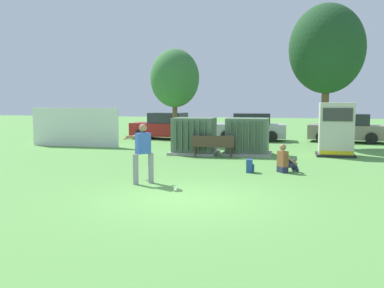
{
  "coord_description": "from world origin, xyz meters",
  "views": [
    {
      "loc": [
        2.52,
        -10.29,
        2.45
      ],
      "look_at": [
        -0.68,
        3.5,
        1.0
      ],
      "focal_mm": 41.09,
      "sensor_mm": 36.0,
      "label": 1
    }
  ],
  "objects_px": {
    "transformer_mid_west": "(247,137)",
    "generator_enclosure": "(336,130)",
    "transformer_west": "(194,136)",
    "park_bench": "(213,144)",
    "sports_ball": "(176,190)",
    "seated_spectator": "(285,161)",
    "parked_car_left_of_center": "(250,128)",
    "batter": "(142,150)",
    "parked_car_leftmost": "(166,127)",
    "parked_car_right_of_center": "(347,129)",
    "backpack": "(250,166)"
  },
  "relations": [
    {
      "from": "transformer_mid_west",
      "to": "generator_enclosure",
      "type": "xyz_separation_m",
      "value": [
        3.75,
        0.49,
        0.35
      ]
    },
    {
      "from": "transformer_west",
      "to": "transformer_mid_west",
      "type": "distance_m",
      "value": 2.37
    },
    {
      "from": "park_bench",
      "to": "sports_ball",
      "type": "distance_m",
      "value": 7.13
    },
    {
      "from": "generator_enclosure",
      "to": "seated_spectator",
      "type": "distance_m",
      "value": 5.32
    },
    {
      "from": "park_bench",
      "to": "parked_car_left_of_center",
      "type": "xyz_separation_m",
      "value": [
        0.8,
        7.87,
        0.22
      ]
    },
    {
      "from": "batter",
      "to": "seated_spectator",
      "type": "distance_m",
      "value": 5.01
    },
    {
      "from": "parked_car_leftmost",
      "to": "parked_car_right_of_center",
      "type": "xyz_separation_m",
      "value": [
        10.64,
        0.38,
        0.0
      ]
    },
    {
      "from": "parked_car_left_of_center",
      "to": "parked_car_right_of_center",
      "type": "distance_m",
      "value": 5.5
    },
    {
      "from": "seated_spectator",
      "to": "batter",
      "type": "bearing_deg",
      "value": -143.78
    },
    {
      "from": "generator_enclosure",
      "to": "batter",
      "type": "height_order",
      "value": "generator_enclosure"
    },
    {
      "from": "parked_car_left_of_center",
      "to": "seated_spectator",
      "type": "bearing_deg",
      "value": -78.54
    },
    {
      "from": "park_bench",
      "to": "seated_spectator",
      "type": "relative_size",
      "value": 1.89
    },
    {
      "from": "parked_car_leftmost",
      "to": "generator_enclosure",
      "type": "bearing_deg",
      "value": -33.11
    },
    {
      "from": "transformer_west",
      "to": "park_bench",
      "type": "xyz_separation_m",
      "value": [
        1.02,
        -0.87,
        -0.25
      ]
    },
    {
      "from": "batter",
      "to": "sports_ball",
      "type": "distance_m",
      "value": 1.79
    },
    {
      "from": "transformer_mid_west",
      "to": "parked_car_right_of_center",
      "type": "bearing_deg",
      "value": 54.83
    },
    {
      "from": "transformer_mid_west",
      "to": "parked_car_leftmost",
      "type": "bearing_deg",
      "value": 130.56
    },
    {
      "from": "generator_enclosure",
      "to": "parked_car_left_of_center",
      "type": "relative_size",
      "value": 0.54
    },
    {
      "from": "backpack",
      "to": "parked_car_leftmost",
      "type": "distance_m",
      "value": 12.93
    },
    {
      "from": "generator_enclosure",
      "to": "parked_car_left_of_center",
      "type": "bearing_deg",
      "value": 124.27
    },
    {
      "from": "parked_car_leftmost",
      "to": "transformer_mid_west",
      "type": "bearing_deg",
      "value": -49.44
    },
    {
      "from": "park_bench",
      "to": "parked_car_right_of_center",
      "type": "bearing_deg",
      "value": 52.2
    },
    {
      "from": "seated_spectator",
      "to": "parked_car_right_of_center",
      "type": "distance_m",
      "value": 11.85
    },
    {
      "from": "park_bench",
      "to": "sports_ball",
      "type": "relative_size",
      "value": 20.22
    },
    {
      "from": "transformer_west",
      "to": "sports_ball",
      "type": "distance_m",
      "value": 8.12
    },
    {
      "from": "sports_ball",
      "to": "seated_spectator",
      "type": "distance_m",
      "value": 4.74
    },
    {
      "from": "transformer_mid_west",
      "to": "park_bench",
      "type": "distance_m",
      "value": 1.74
    },
    {
      "from": "backpack",
      "to": "seated_spectator",
      "type": "bearing_deg",
      "value": 14.08
    },
    {
      "from": "seated_spectator",
      "to": "parked_car_right_of_center",
      "type": "relative_size",
      "value": 0.22
    },
    {
      "from": "parked_car_leftmost",
      "to": "park_bench",
      "type": "bearing_deg",
      "value": -60.64
    },
    {
      "from": "generator_enclosure",
      "to": "sports_ball",
      "type": "bearing_deg",
      "value": -118.96
    },
    {
      "from": "transformer_mid_west",
      "to": "park_bench",
      "type": "bearing_deg",
      "value": -141.08
    },
    {
      "from": "transformer_west",
      "to": "parked_car_leftmost",
      "type": "height_order",
      "value": "same"
    },
    {
      "from": "parked_car_leftmost",
      "to": "parked_car_right_of_center",
      "type": "relative_size",
      "value": 1.0
    },
    {
      "from": "generator_enclosure",
      "to": "backpack",
      "type": "distance_m",
      "value": 6.12
    },
    {
      "from": "transformer_west",
      "to": "transformer_mid_west",
      "type": "bearing_deg",
      "value": 5.07
    },
    {
      "from": "transformer_west",
      "to": "park_bench",
      "type": "bearing_deg",
      "value": -40.49
    },
    {
      "from": "sports_ball",
      "to": "parked_car_left_of_center",
      "type": "distance_m",
      "value": 15.01
    },
    {
      "from": "sports_ball",
      "to": "parked_car_right_of_center",
      "type": "relative_size",
      "value": 0.02
    },
    {
      "from": "transformer_mid_west",
      "to": "sports_ball",
      "type": "distance_m",
      "value": 8.29
    },
    {
      "from": "backpack",
      "to": "parked_car_left_of_center",
      "type": "height_order",
      "value": "parked_car_left_of_center"
    },
    {
      "from": "parked_car_right_of_center",
      "to": "generator_enclosure",
      "type": "bearing_deg",
      "value": -100.39
    },
    {
      "from": "sports_ball",
      "to": "transformer_mid_west",
      "type": "bearing_deg",
      "value": 82.68
    },
    {
      "from": "backpack",
      "to": "parked_car_leftmost",
      "type": "xyz_separation_m",
      "value": [
        -6.25,
        11.3,
        0.54
      ]
    },
    {
      "from": "transformer_west",
      "to": "park_bench",
      "type": "distance_m",
      "value": 1.37
    },
    {
      "from": "sports_ball",
      "to": "parked_car_right_of_center",
      "type": "height_order",
      "value": "parked_car_right_of_center"
    },
    {
      "from": "seated_spectator",
      "to": "backpack",
      "type": "relative_size",
      "value": 2.19
    },
    {
      "from": "generator_enclosure",
      "to": "parked_car_leftmost",
      "type": "relative_size",
      "value": 0.53
    },
    {
      "from": "seated_spectator",
      "to": "parked_car_leftmost",
      "type": "bearing_deg",
      "value": 123.93
    },
    {
      "from": "transformer_west",
      "to": "park_bench",
      "type": "relative_size",
      "value": 1.15
    }
  ]
}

